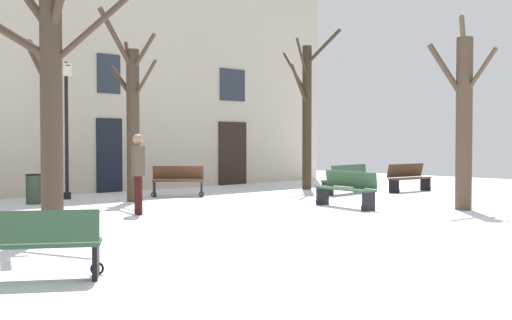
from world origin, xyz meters
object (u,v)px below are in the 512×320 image
Objects in this scene: tree_center at (50,92)px; tree_foreground at (464,115)px; bench_by_litter_bin at (178,181)px; bench_facing_shops at (409,177)px; bench_near_lamp at (22,244)px; bench_back_to_back_right at (346,188)px; person_crossing_plaza at (138,169)px; litter_bin at (33,189)px; tree_near_facade at (132,115)px; streetlamp at (66,115)px; tree_left_of_center at (307,112)px; bench_back_to_back_left at (346,179)px.

tree_center reaches higher than tree_foreground.
bench_by_litter_bin is 0.81× the size of bench_facing_shops.
bench_near_lamp is 0.93× the size of bench_back_to_back_right.
tree_center is at bearing -86.89° from bench_near_lamp.
person_crossing_plaza reaches higher than bench_back_to_back_right.
bench_facing_shops is (10.66, -4.44, 0.07)m from litter_bin.
bench_back_to_back_right is (3.02, -5.00, -1.88)m from tree_near_facade.
streetlamp reaches higher than bench_by_litter_bin.
tree_center is 7.94m from bench_by_litter_bin.
bench_by_litter_bin is at bearing -27.93° from streetlamp.
bench_near_lamp is (-12.81, -7.19, -2.21)m from tree_left_of_center.
bench_near_lamp is 1.21× the size of bench_by_litter_bin.
bench_facing_shops is 0.99× the size of person_crossing_plaza.
person_crossing_plaza reaches higher than litter_bin.
tree_foreground is at bearing -105.82° from person_crossing_plaza.
streetlamp is 2.46m from litter_bin.
person_crossing_plaza is (-1.53, -2.73, -1.34)m from tree_near_facade.
person_crossing_plaza is at bearing -100.85° from bench_near_lamp.
bench_back_to_back_left is 1.08× the size of bench_facing_shops.
tree_foreground reaches higher than bench_back_to_back_left.
bench_near_lamp is at bearing -177.94° from tree_foreground.
bench_back_to_back_right is at bearing -58.82° from tree_near_facade.
person_crossing_plaza is at bearing -79.13° from litter_bin.
tree_near_facade is 2.82× the size of person_crossing_plaza.
litter_bin is 8.13m from bench_back_to_back_right.
tree_left_of_center reaches higher than tree_center.
tree_left_of_center is at bearing -3.39° from tree_near_facade.
tree_foreground is 2.52× the size of bench_back_to_back_left.
tree_center is 1.26× the size of streetlamp.
bench_by_litter_bin is 0.80× the size of person_crossing_plaza.
bench_back_to_back_right is (7.33, -0.70, -2.03)m from tree_center.
tree_left_of_center reaches higher than streetlamp.
person_crossing_plaza reaches higher than bench_by_litter_bin.
bench_near_lamp is (-5.18, -9.42, -1.94)m from streetlamp.
litter_bin is 4.15m from bench_by_litter_bin.
bench_by_litter_bin is at bearing 37.43° from tree_center.
bench_back_to_back_left is (-0.49, -2.08, -2.18)m from tree_left_of_center.
tree_near_facade is at bearing 44.96° from tree_center.
tree_near_facade is (4.31, 4.30, -0.15)m from tree_center.
bench_facing_shops is (12.69, 1.03, -2.04)m from tree_center.
litter_bin is 0.41× the size of bench_back_to_back_right.
person_crossing_plaza is at bearing 144.64° from tree_foreground.
tree_left_of_center is at bearing -109.21° from bench_back_to_back_left.
tree_center reaches higher than bench_by_litter_bin.
litter_bin is at bearing -29.26° from bench_back_to_back_left.
streetlamp is 2.06× the size of bench_back_to_back_right.
litter_bin is (-7.03, 8.35, -1.88)m from tree_foreground.
tree_center is at bearing -135.04° from tree_near_facade.
streetlamp is 8.55m from bench_back_to_back_left.
bench_by_litter_bin is at bearing 111.43° from tree_foreground.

